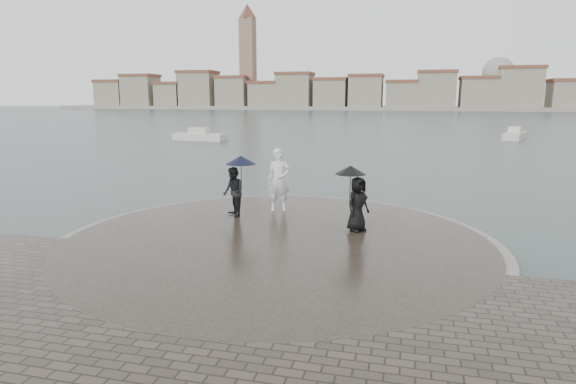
# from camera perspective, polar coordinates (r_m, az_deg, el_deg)

# --- Properties ---
(ground) EXTENTS (400.00, 400.00, 0.00)m
(ground) POSITION_cam_1_polar(r_m,az_deg,el_deg) (10.71, -6.50, -12.53)
(ground) COLOR #2B3835
(ground) RESTS_ON ground
(kerb_ring) EXTENTS (12.50, 12.50, 0.32)m
(kerb_ring) POSITION_cam_1_polar(r_m,az_deg,el_deg) (13.77, -1.34, -6.29)
(kerb_ring) COLOR gray
(kerb_ring) RESTS_ON ground
(quay_tip) EXTENTS (11.90, 11.90, 0.36)m
(quay_tip) POSITION_cam_1_polar(r_m,az_deg,el_deg) (13.76, -1.34, -6.21)
(quay_tip) COLOR #2D261E
(quay_tip) RESTS_ON ground
(statue) EXTENTS (0.93, 0.75, 2.19)m
(statue) POSITION_cam_1_polar(r_m,az_deg,el_deg) (16.79, -1.09, 1.45)
(statue) COLOR silver
(statue) RESTS_ON quay_tip
(visitor_left) EXTENTS (1.27, 1.13, 2.04)m
(visitor_left) POSITION_cam_1_polar(r_m,az_deg,el_deg) (16.08, -6.25, 1.01)
(visitor_left) COLOR black
(visitor_left) RESTS_ON quay_tip
(visitor_right) EXTENTS (1.17, 1.05, 1.95)m
(visitor_right) POSITION_cam_1_polar(r_m,az_deg,el_deg) (14.38, 8.04, -0.39)
(visitor_right) COLOR black
(visitor_right) RESTS_ON quay_tip
(far_skyline) EXTENTS (260.00, 20.00, 37.00)m
(far_skyline) POSITION_cam_1_polar(r_m,az_deg,el_deg) (170.14, 11.18, 11.39)
(far_skyline) COLOR gray
(far_skyline) RESTS_ON ground
(boats) EXTENTS (50.11, 13.53, 1.50)m
(boats) POSITION_cam_1_polar(r_m,az_deg,el_deg) (50.08, 19.63, 6.03)
(boats) COLOR beige
(boats) RESTS_ON ground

